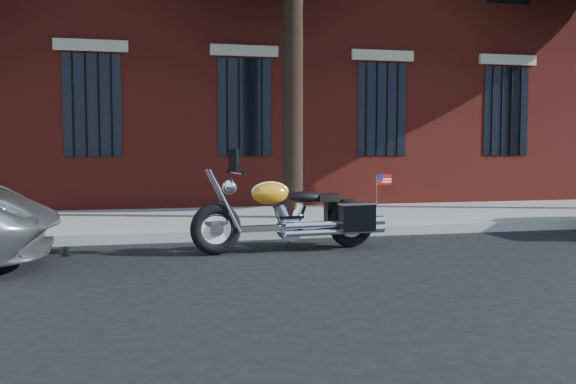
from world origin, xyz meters
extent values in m
plane|color=black|center=(0.00, 0.00, 0.00)|extent=(120.00, 120.00, 0.00)
cube|color=gray|center=(0.00, 1.38, 0.07)|extent=(40.00, 0.16, 0.15)
cube|color=gray|center=(0.00, 3.26, 0.07)|extent=(40.00, 3.60, 0.15)
cube|color=black|center=(0.00, 5.11, 2.20)|extent=(1.10, 0.14, 2.00)
cube|color=#B2A893|center=(0.00, 5.08, 3.35)|extent=(1.40, 0.20, 0.22)
cylinder|color=black|center=(0.00, 5.03, 2.20)|extent=(0.04, 0.04, 2.00)
cylinder|color=black|center=(0.50, 2.90, 2.50)|extent=(0.36, 0.36, 5.00)
torus|color=black|center=(-1.19, 0.09, 0.34)|extent=(0.68, 0.22, 0.67)
torus|color=black|center=(0.70, 0.29, 0.34)|extent=(0.68, 0.22, 0.67)
cylinder|color=white|center=(-1.19, 0.09, 0.34)|extent=(0.50, 0.11, 0.50)
cylinder|color=white|center=(0.70, 0.29, 0.34)|extent=(0.50, 0.11, 0.50)
ellipsoid|color=white|center=(-1.19, 0.09, 0.44)|extent=(0.36, 0.17, 0.19)
ellipsoid|color=orange|center=(0.70, 0.29, 0.46)|extent=(0.37, 0.18, 0.19)
cube|color=white|center=(-0.24, 0.19, 0.32)|extent=(1.50, 0.26, 0.08)
cylinder|color=white|center=(-0.19, 0.20, 0.30)|extent=(0.34, 0.21, 0.32)
cylinder|color=white|center=(0.32, 0.07, 0.31)|extent=(1.25, 0.22, 0.09)
ellipsoid|color=orange|center=(-0.46, 0.17, 0.78)|extent=(0.52, 0.34, 0.29)
ellipsoid|color=black|center=(0.04, 0.22, 0.72)|extent=(0.51, 0.34, 0.15)
cube|color=black|center=(0.64, 0.55, 0.45)|extent=(0.49, 0.21, 0.38)
cube|color=black|center=(0.70, 0.03, 0.45)|extent=(0.49, 0.21, 0.38)
cylinder|color=white|center=(-0.91, 0.12, 1.06)|extent=(0.12, 0.78, 0.04)
sphere|color=white|center=(-1.01, 0.11, 0.88)|extent=(0.22, 0.22, 0.20)
cube|color=black|center=(-0.95, 0.11, 1.22)|extent=(0.08, 0.40, 0.28)
cube|color=red|center=(1.07, 0.03, 0.95)|extent=(0.22, 0.04, 0.14)
camera|label=1|loc=(-2.14, -8.06, 1.38)|focal=40.00mm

